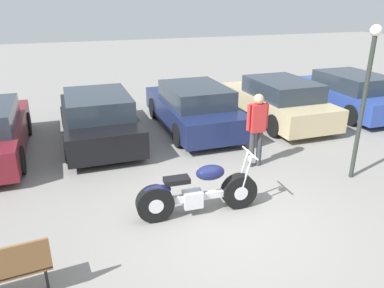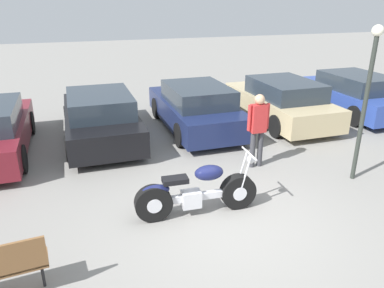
% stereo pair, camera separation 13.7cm
% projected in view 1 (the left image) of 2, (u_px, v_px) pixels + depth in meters
% --- Properties ---
extents(ground_plane, '(60.00, 60.00, 0.00)m').
position_uv_depth(ground_plane, '(231.00, 223.00, 6.46)').
color(ground_plane, gray).
extents(motorcycle, '(2.22, 0.62, 1.08)m').
position_uv_depth(motorcycle, '(197.00, 193.00, 6.59)').
color(motorcycle, black).
rests_on(motorcycle, ground_plane).
extents(parked_car_black, '(1.88, 4.31, 1.32)m').
position_uv_depth(parked_car_black, '(98.00, 118.00, 9.97)').
color(parked_car_black, black).
rests_on(parked_car_black, ground_plane).
extents(parked_car_navy, '(1.88, 4.31, 1.32)m').
position_uv_depth(parked_car_navy, '(193.00, 107.00, 10.89)').
color(parked_car_navy, '#19234C').
rests_on(parked_car_navy, ground_plane).
extents(parked_car_champagne, '(1.88, 4.31, 1.32)m').
position_uv_depth(parked_car_champagne, '(278.00, 101.00, 11.59)').
color(parked_car_champagne, '#C6B284').
rests_on(parked_car_champagne, ground_plane).
extents(parked_car_blue, '(1.88, 4.31, 1.32)m').
position_uv_depth(parked_car_blue, '(347.00, 93.00, 12.51)').
color(parked_car_blue, '#2D479E').
rests_on(parked_car_blue, ground_plane).
extents(lamp_post, '(0.22, 0.22, 3.16)m').
position_uv_depth(lamp_post, '(366.00, 87.00, 7.39)').
color(lamp_post, '#2D332D').
rests_on(lamp_post, ground_plane).
extents(person_standing, '(0.52, 0.23, 1.69)m').
position_uv_depth(person_standing, '(257.00, 124.00, 8.28)').
color(person_standing, '#38383D').
rests_on(person_standing, ground_plane).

